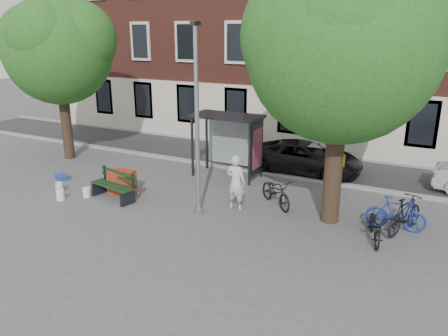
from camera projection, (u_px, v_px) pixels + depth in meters
ground at (199, 214)px, 14.55m from camera, size 90.00×90.00×0.00m
road at (275, 161)px, 20.48m from camera, size 40.00×4.00×0.01m
curb_near at (258, 172)px, 18.77m from camera, size 40.00×0.25×0.12m
curb_far at (289, 150)px, 22.15m from camera, size 40.00×0.25×0.12m
building_row at (320, 9)px, 23.47m from camera, size 30.00×8.00×14.00m
lamppost at (197, 133)px, 13.72m from camera, size 0.28×0.35×6.11m
tree_right at (343, 39)px, 12.28m from camera, size 5.76×5.60×8.20m
tree_left at (56, 46)px, 19.40m from camera, size 5.18×4.86×7.40m
bus_shelter at (237, 132)px, 17.72m from camera, size 2.85×1.45×2.62m
painter at (236, 182)px, 14.73m from camera, size 0.70×0.47×1.91m
bench at (114, 187)px, 15.77m from camera, size 2.02×1.01×1.00m
bike_a at (276, 192)px, 15.13m from camera, size 1.89×1.76×1.01m
bike_b at (396, 214)px, 13.26m from camera, size 1.81×0.64×1.07m
bike_c at (375, 226)px, 12.57m from camera, size 1.11×1.89×0.94m
bike_d at (405, 215)px, 13.08m from camera, size 1.20×1.98×1.15m
car_dark at (305, 157)px, 18.67m from camera, size 4.87×2.30×1.34m
red_stand at (122, 182)px, 16.25m from camera, size 0.91×0.62×0.90m
blue_crate at (62, 177)px, 17.95m from camera, size 0.66×0.58×0.20m
bucket_a at (60, 195)px, 15.72m from camera, size 0.29×0.29×0.36m
bucket_b at (87, 192)px, 16.01m from camera, size 0.37×0.37×0.36m
bucket_c at (60, 187)px, 16.57m from camera, size 0.31×0.31×0.36m
notice_sign at (339, 169)px, 14.74m from camera, size 0.33×0.06×1.90m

